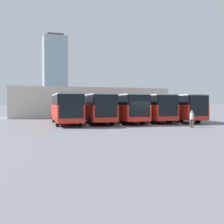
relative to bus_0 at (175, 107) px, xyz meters
The scene contains 13 objects.
ground_plane 8.88m from the bus_0, 36.43° to the left, with size 600.00×600.00×0.00m, color slate.
bus_0 is the anchor object (origin of this frame).
curb_divider_0 2.98m from the bus_0, 43.38° to the left, with size 0.24×5.07×0.15m, color #B2B2AD.
bus_1 3.54m from the bus_0, ahead, with size 3.44×11.33×3.32m.
curb_divider_1 5.64m from the bus_0, 12.01° to the left, with size 0.24×5.07×0.15m, color #B2B2AD.
bus_2 7.00m from the bus_0, ahead, with size 3.44×11.33×3.32m.
curb_divider_2 9.02m from the bus_0, ahead, with size 0.24×5.07×0.15m, color #B2B2AD.
bus_3 10.50m from the bus_0, ahead, with size 3.44×11.33×3.32m.
curb_divider_3 12.42m from the bus_0, ahead, with size 0.24×5.07×0.15m, color #B2B2AD.
bus_4 13.98m from the bus_0, ahead, with size 3.44×11.33×3.32m.
pedestrian 9.03m from the bus_0, 68.06° to the left, with size 0.51×0.51×1.63m.
station_building 17.91m from the bus_0, 67.02° to the right, with size 26.69×11.12×4.91m.
office_tower 237.62m from the bus_0, 94.25° to the right, with size 21.11×21.11×66.03m.
Camera 1 is at (12.50, 25.91, 2.36)m, focal length 45.00 mm.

